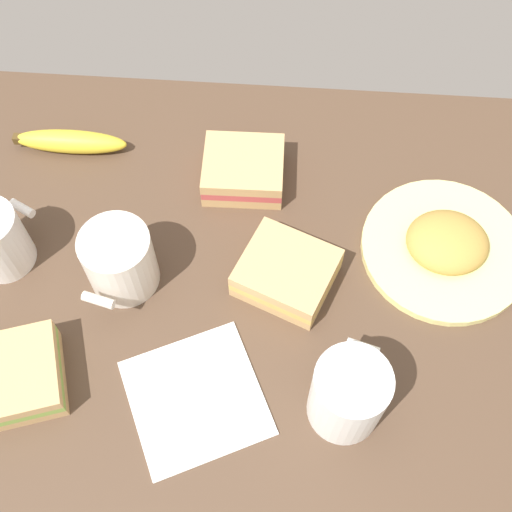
{
  "coord_description": "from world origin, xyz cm",
  "views": [
    {
      "loc": [
        2.92,
        -39.92,
        75.06
      ],
      "look_at": [
        0.0,
        0.0,
        5.0
      ],
      "focal_mm": 45.29,
      "sensor_mm": 36.0,
      "label": 1
    }
  ],
  "objects_px": {
    "sandwich_extra": "(10,378)",
    "banana": "(70,142)",
    "sandwich_main": "(243,170)",
    "plate_of_food": "(445,246)",
    "coffee_mug_milky": "(120,260)",
    "paper_napkin": "(196,398)",
    "coffee_mug_spare": "(348,394)",
    "sandwich_side": "(287,273)"
  },
  "relations": [
    {
      "from": "plate_of_food",
      "to": "sandwich_main",
      "type": "xyz_separation_m",
      "value": [
        -0.27,
        0.1,
        0.01
      ]
    },
    {
      "from": "coffee_mug_milky",
      "to": "paper_napkin",
      "type": "relative_size",
      "value": 0.75
    },
    {
      "from": "plate_of_food",
      "to": "sandwich_extra",
      "type": "bearing_deg",
      "value": -156.87
    },
    {
      "from": "sandwich_extra",
      "to": "banana",
      "type": "bearing_deg",
      "value": 91.32
    },
    {
      "from": "sandwich_side",
      "to": "paper_napkin",
      "type": "distance_m",
      "value": 0.19
    },
    {
      "from": "coffee_mug_spare",
      "to": "sandwich_main",
      "type": "height_order",
      "value": "coffee_mug_spare"
    },
    {
      "from": "sandwich_main",
      "to": "plate_of_food",
      "type": "bearing_deg",
      "value": -19.78
    },
    {
      "from": "plate_of_food",
      "to": "coffee_mug_spare",
      "type": "relative_size",
      "value": 2.02
    },
    {
      "from": "plate_of_food",
      "to": "coffee_mug_milky",
      "type": "bearing_deg",
      "value": -170.27
    },
    {
      "from": "coffee_mug_spare",
      "to": "plate_of_food",
      "type": "bearing_deg",
      "value": 59.45
    },
    {
      "from": "plate_of_food",
      "to": "banana",
      "type": "height_order",
      "value": "plate_of_food"
    },
    {
      "from": "coffee_mug_milky",
      "to": "banana",
      "type": "relative_size",
      "value": 0.68
    },
    {
      "from": "coffee_mug_spare",
      "to": "sandwich_extra",
      "type": "bearing_deg",
      "value": 179.85
    },
    {
      "from": "sandwich_main",
      "to": "banana",
      "type": "bearing_deg",
      "value": 171.79
    },
    {
      "from": "banana",
      "to": "sandwich_side",
      "type": "bearing_deg",
      "value": -31.16
    },
    {
      "from": "sandwich_main",
      "to": "coffee_mug_spare",
      "type": "bearing_deg",
      "value": -66.11
    },
    {
      "from": "sandwich_extra",
      "to": "coffee_mug_spare",
      "type": "bearing_deg",
      "value": -0.15
    },
    {
      "from": "banana",
      "to": "sandwich_main",
      "type": "bearing_deg",
      "value": -8.21
    },
    {
      "from": "sandwich_extra",
      "to": "sandwich_side",
      "type": "bearing_deg",
      "value": 27.43
    },
    {
      "from": "coffee_mug_spare",
      "to": "sandwich_side",
      "type": "xyz_separation_m",
      "value": [
        -0.07,
        0.16,
        -0.03
      ]
    },
    {
      "from": "sandwich_extra",
      "to": "sandwich_main",
      "type": "bearing_deg",
      "value": 52.56
    },
    {
      "from": "coffee_mug_milky",
      "to": "sandwich_side",
      "type": "relative_size",
      "value": 0.79
    },
    {
      "from": "plate_of_food",
      "to": "banana",
      "type": "xyz_separation_m",
      "value": [
        -0.52,
        0.13,
        0.0
      ]
    },
    {
      "from": "sandwich_main",
      "to": "paper_napkin",
      "type": "bearing_deg",
      "value": -95.29
    },
    {
      "from": "sandwich_main",
      "to": "sandwich_extra",
      "type": "distance_m",
      "value": 0.4
    },
    {
      "from": "paper_napkin",
      "to": "plate_of_food",
      "type": "bearing_deg",
      "value": 36.24
    },
    {
      "from": "coffee_mug_spare",
      "to": "sandwich_extra",
      "type": "height_order",
      "value": "coffee_mug_spare"
    },
    {
      "from": "paper_napkin",
      "to": "sandwich_main",
      "type": "bearing_deg",
      "value": 84.71
    },
    {
      "from": "plate_of_food",
      "to": "coffee_mug_spare",
      "type": "bearing_deg",
      "value": -120.55
    },
    {
      "from": "plate_of_food",
      "to": "coffee_mug_milky",
      "type": "height_order",
      "value": "coffee_mug_milky"
    },
    {
      "from": "coffee_mug_spare",
      "to": "sandwich_main",
      "type": "xyz_separation_m",
      "value": [
        -0.14,
        0.32,
        -0.03
      ]
    },
    {
      "from": "plate_of_food",
      "to": "banana",
      "type": "distance_m",
      "value": 0.54
    },
    {
      "from": "coffee_mug_milky",
      "to": "coffee_mug_spare",
      "type": "xyz_separation_m",
      "value": [
        0.28,
        -0.15,
        0.01
      ]
    },
    {
      "from": "plate_of_food",
      "to": "sandwich_extra",
      "type": "relative_size",
      "value": 1.52
    },
    {
      "from": "plate_of_food",
      "to": "coffee_mug_spare",
      "type": "xyz_separation_m",
      "value": [
        -0.13,
        -0.22,
        0.04
      ]
    },
    {
      "from": "sandwich_side",
      "to": "sandwich_extra",
      "type": "height_order",
      "value": "same"
    },
    {
      "from": "coffee_mug_milky",
      "to": "sandwich_extra",
      "type": "xyz_separation_m",
      "value": [
        -0.1,
        -0.15,
        -0.02
      ]
    },
    {
      "from": "coffee_mug_milky",
      "to": "sandwich_extra",
      "type": "bearing_deg",
      "value": -125.07
    },
    {
      "from": "sandwich_extra",
      "to": "paper_napkin",
      "type": "xyz_separation_m",
      "value": [
        0.21,
        -0.0,
        -0.02
      ]
    },
    {
      "from": "coffee_mug_spare",
      "to": "sandwich_side",
      "type": "relative_size",
      "value": 0.75
    },
    {
      "from": "coffee_mug_milky",
      "to": "sandwich_side",
      "type": "height_order",
      "value": "coffee_mug_milky"
    },
    {
      "from": "sandwich_extra",
      "to": "paper_napkin",
      "type": "relative_size",
      "value": 0.96
    }
  ]
}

